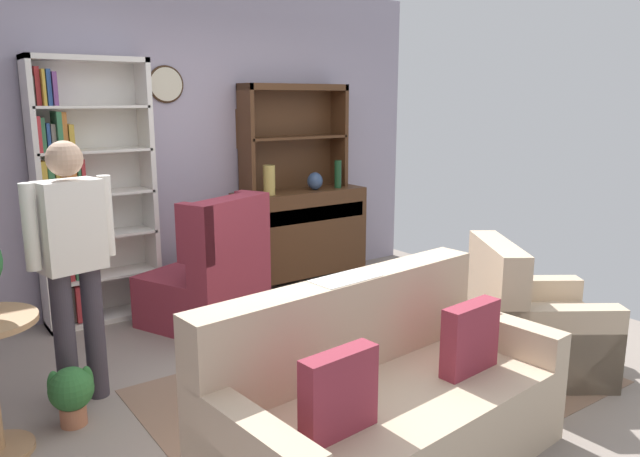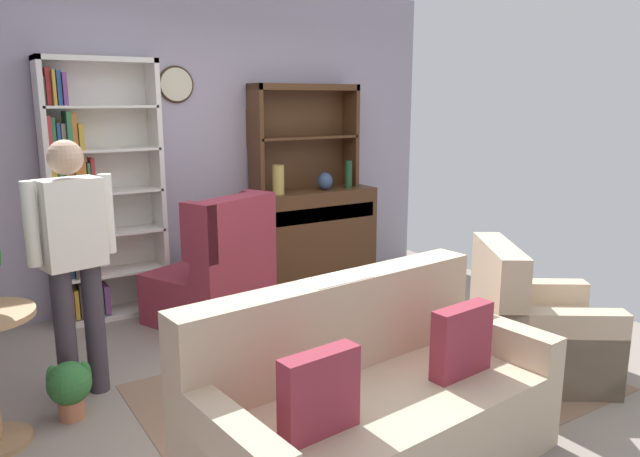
{
  "view_description": "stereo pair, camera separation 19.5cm",
  "coord_description": "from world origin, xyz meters",
  "views": [
    {
      "loc": [
        -2.15,
        -2.96,
        1.79
      ],
      "look_at": [
        0.1,
        0.2,
        0.95
      ],
      "focal_mm": 33.98,
      "sensor_mm": 36.0,
      "label": 1
    },
    {
      "loc": [
        -1.99,
        -3.07,
        1.79
      ],
      "look_at": [
        0.1,
        0.2,
        0.95
      ],
      "focal_mm": 33.98,
      "sensor_mm": 36.0,
      "label": 2
    }
  ],
  "objects": [
    {
      "name": "bottle_wine",
      "position": [
        1.43,
        1.77,
        1.06
      ],
      "size": [
        0.07,
        0.07,
        0.27
      ],
      "primitive_type": "cylinder",
      "color": "#194223",
      "rests_on": "sideboard"
    },
    {
      "name": "wingback_chair",
      "position": [
        -0.18,
        1.3,
        0.38
      ],
      "size": [
        1.04,
        1.05,
        1.05
      ],
      "color": "maroon",
      "rests_on": "ground_plane"
    },
    {
      "name": "potted_plant_small",
      "position": [
        -1.49,
        0.34,
        0.2
      ],
      "size": [
        0.24,
        0.24,
        0.34
      ],
      "color": "#AD6B4C",
      "rests_on": "ground_plane"
    },
    {
      "name": "coffee_table",
      "position": [
        -0.21,
        0.05,
        0.35
      ],
      "size": [
        0.8,
        0.5,
        0.42
      ],
      "color": "#4C2D19",
      "rests_on": "ground_plane"
    },
    {
      "name": "person_reading",
      "position": [
        -1.36,
        0.59,
        0.91
      ],
      "size": [
        0.53,
        0.27,
        1.56
      ],
      "color": "#38333D",
      "rests_on": "ground_plane"
    },
    {
      "name": "vase_round",
      "position": [
        1.17,
        1.79,
        1.01
      ],
      "size": [
        0.15,
        0.15,
        0.17
      ],
      "primitive_type": "ellipsoid",
      "color": "#33476B",
      "rests_on": "sideboard"
    },
    {
      "name": "ground_plane",
      "position": [
        0.0,
        0.0,
        -0.01
      ],
      "size": [
        5.4,
        4.6,
        0.02
      ],
      "primitive_type": "cube",
      "color": "gray"
    },
    {
      "name": "wall_back",
      "position": [
        0.0,
        2.13,
        1.4
      ],
      "size": [
        5.0,
        0.09,
        2.8
      ],
      "color": "#A399AD",
      "rests_on": "ground_plane"
    },
    {
      "name": "sideboard",
      "position": [
        1.04,
        1.86,
        0.51
      ],
      "size": [
        1.3,
        0.45,
        0.92
      ],
      "color": "#4C2D19",
      "rests_on": "ground_plane"
    },
    {
      "name": "area_rug",
      "position": [
        0.2,
        -0.3,
        0.0
      ],
      "size": [
        2.76,
        1.82,
        0.01
      ],
      "primitive_type": "cube",
      "color": "#846651",
      "rests_on": "ground_plane"
    },
    {
      "name": "book_stack",
      "position": [
        -0.08,
        0.02,
        0.46
      ],
      "size": [
        0.22,
        0.15,
        0.08
      ],
      "color": "#723F7F",
      "rests_on": "coffee_table"
    },
    {
      "name": "couch_floral",
      "position": [
        -0.33,
        -0.93,
        0.31
      ],
      "size": [
        1.87,
        1.01,
        0.9
      ],
      "color": "#C6AD8E",
      "rests_on": "ground_plane"
    },
    {
      "name": "vase_tall",
      "position": [
        0.65,
        1.78,
        1.06
      ],
      "size": [
        0.11,
        0.11,
        0.27
      ],
      "primitive_type": "cylinder",
      "color": "tan",
      "rests_on": "sideboard"
    },
    {
      "name": "sideboard_hutch",
      "position": [
        1.04,
        1.97,
        1.56
      ],
      "size": [
        1.1,
        0.26,
        1.0
      ],
      "color": "#4C2D19",
      "rests_on": "sideboard"
    },
    {
      "name": "armchair_floral",
      "position": [
        1.18,
        -0.7,
        0.29
      ],
      "size": [
        1.07,
        1.06,
        0.88
      ],
      "color": "#C6AD8E",
      "rests_on": "ground_plane"
    },
    {
      "name": "bookshelf",
      "position": [
        -0.94,
        1.94,
        1.01
      ],
      "size": [
        0.9,
        0.3,
        2.1
      ],
      "color": "silver",
      "rests_on": "ground_plane"
    }
  ]
}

